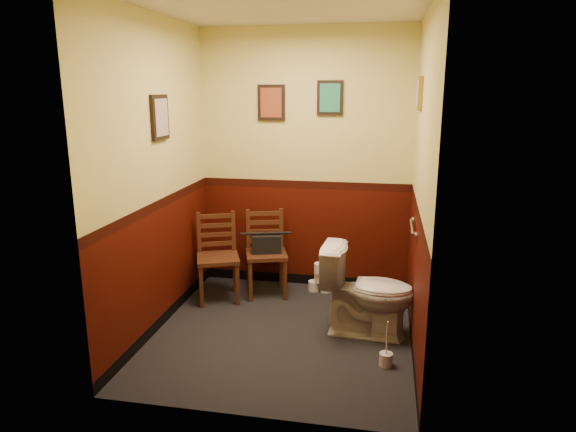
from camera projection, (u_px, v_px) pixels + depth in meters
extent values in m
cube|color=black|center=(283.00, 333.00, 4.51)|extent=(2.20, 2.40, 0.00)
cube|color=silver|center=(282.00, 5.00, 3.86)|extent=(2.20, 2.40, 0.00)
cube|color=#3A0B05|center=(305.00, 162.00, 5.33)|extent=(2.20, 0.00, 2.70)
cube|color=#3A0B05|center=(242.00, 216.00, 3.04)|extent=(2.20, 0.00, 2.70)
cube|color=#3A0B05|center=(156.00, 177.00, 4.38)|extent=(0.00, 2.40, 2.70)
cube|color=#3A0B05|center=(421.00, 186.00, 3.98)|extent=(0.00, 2.40, 2.70)
cylinder|color=silver|center=(412.00, 227.00, 4.33)|extent=(0.03, 0.50, 0.03)
cylinder|color=silver|center=(416.00, 236.00, 4.08)|extent=(0.02, 0.06, 0.06)
cylinder|color=silver|center=(413.00, 220.00, 4.56)|extent=(0.02, 0.06, 0.06)
cube|color=black|center=(271.00, 103.00, 5.23)|extent=(0.28, 0.03, 0.36)
cube|color=brown|center=(271.00, 103.00, 5.21)|extent=(0.22, 0.01, 0.30)
cube|color=black|center=(330.00, 98.00, 5.11)|extent=(0.26, 0.03, 0.34)
cube|color=#288362|center=(330.00, 98.00, 5.09)|extent=(0.20, 0.01, 0.28)
cube|color=black|center=(160.00, 117.00, 4.36)|extent=(0.03, 0.30, 0.38)
cube|color=tan|center=(162.00, 117.00, 4.35)|extent=(0.01, 0.24, 0.31)
cube|color=olive|center=(420.00, 93.00, 4.39)|extent=(0.03, 0.34, 0.28)
cube|color=tan|center=(418.00, 93.00, 4.39)|extent=(0.01, 0.28, 0.22)
imported|color=white|center=(368.00, 292.00, 4.41)|extent=(0.83, 0.50, 0.78)
cylinder|color=silver|center=(386.00, 359.00, 3.97)|extent=(0.10, 0.10, 0.10)
cylinder|color=silver|center=(387.00, 339.00, 3.93)|extent=(0.01, 0.01, 0.29)
cube|color=#402113|center=(218.00, 258.00, 5.13)|extent=(0.53, 0.53, 0.04)
cube|color=#402113|center=(201.00, 286.00, 4.99)|extent=(0.05, 0.05, 0.44)
cube|color=#402113|center=(201.00, 274.00, 5.32)|extent=(0.05, 0.05, 0.44)
cube|color=#402113|center=(237.00, 284.00, 5.05)|extent=(0.05, 0.05, 0.44)
cube|color=#402113|center=(235.00, 272.00, 5.38)|extent=(0.05, 0.05, 0.44)
cube|color=#402113|center=(199.00, 233.00, 5.22)|extent=(0.05, 0.05, 0.44)
cube|color=#402113|center=(233.00, 231.00, 5.28)|extent=(0.05, 0.05, 0.44)
cube|color=#402113|center=(217.00, 244.00, 5.28)|extent=(0.32, 0.14, 0.04)
cube|color=#402113|center=(216.00, 235.00, 5.26)|extent=(0.32, 0.14, 0.04)
cube|color=#402113|center=(216.00, 225.00, 5.24)|extent=(0.32, 0.14, 0.04)
cube|color=#402113|center=(216.00, 216.00, 5.21)|extent=(0.32, 0.14, 0.04)
cube|color=#402113|center=(266.00, 254.00, 5.27)|extent=(0.51, 0.51, 0.04)
cube|color=#402113|center=(251.00, 281.00, 5.13)|extent=(0.05, 0.05, 0.44)
cube|color=#402113|center=(249.00, 269.00, 5.47)|extent=(0.05, 0.05, 0.44)
cube|color=#402113|center=(285.00, 279.00, 5.17)|extent=(0.05, 0.05, 0.44)
cube|color=#402113|center=(281.00, 268.00, 5.51)|extent=(0.05, 0.05, 0.44)
cube|color=#402113|center=(248.00, 230.00, 5.37)|extent=(0.05, 0.04, 0.44)
cube|color=#402113|center=(281.00, 229.00, 5.41)|extent=(0.05, 0.04, 0.44)
cube|color=#402113|center=(265.00, 240.00, 5.42)|extent=(0.32, 0.12, 0.04)
cube|color=#402113|center=(265.00, 231.00, 5.39)|extent=(0.32, 0.12, 0.04)
cube|color=#402113|center=(265.00, 222.00, 5.37)|extent=(0.32, 0.12, 0.04)
cube|color=#402113|center=(265.00, 214.00, 5.35)|extent=(0.32, 0.12, 0.04)
cube|color=black|center=(266.00, 244.00, 5.24)|extent=(0.32, 0.22, 0.18)
cylinder|color=black|center=(266.00, 233.00, 5.21)|extent=(0.26, 0.09, 0.03)
cylinder|color=silver|center=(314.00, 286.00, 5.45)|extent=(0.12, 0.12, 0.11)
cylinder|color=silver|center=(326.00, 287.00, 5.42)|extent=(0.12, 0.12, 0.11)
cylinder|color=silver|center=(320.00, 277.00, 5.40)|extent=(0.12, 0.12, 0.11)
cylinder|color=silver|center=(320.00, 268.00, 5.35)|extent=(0.12, 0.12, 0.11)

